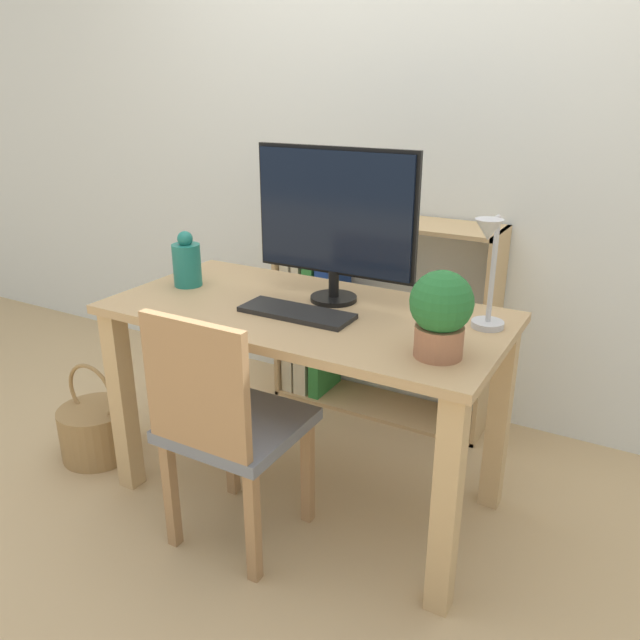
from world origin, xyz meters
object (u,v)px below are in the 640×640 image
Objects in this scene: vase at (187,263)px; basket at (96,430)px; potted_plant at (441,312)px; desk_lamp at (489,264)px; keyboard at (297,313)px; chair at (226,423)px; monitor at (335,216)px; bookshelf at (345,316)px.

basket is at bearing -150.39° from vase.
desk_lamp is at bearing 75.14° from potted_plant.
basket is at bearing -169.30° from desk_lamp.
chair is (-0.09, -0.29, -0.29)m from keyboard.
desk_lamp is at bearing 3.47° from vase.
chair is (0.43, -0.36, -0.37)m from vase.
keyboard is at bearing -100.95° from monitor.
basket is at bearing -124.72° from bookshelf.
keyboard is at bearing -73.94° from bookshelf.
potted_plant is 0.29× the size of chair.
basket is at bearing -171.31° from keyboard.
desk_lamp is 0.93m from chair.
potted_plant reaches higher than basket.
desk_lamp reaches higher than chair.
desk_lamp is at bearing -39.73° from bookshelf.
monitor is at bearing 174.74° from desk_lamp.
potted_plant is at bearing 1.98° from basket.
vase is at bearing 171.89° from keyboard.
potted_plant is 0.60× the size of basket.
vase is (-0.52, 0.07, 0.08)m from keyboard.
chair is 1.11m from bookshelf.
desk_lamp is (0.53, -0.05, -0.08)m from monitor.
bookshelf is at bearing 113.51° from monitor.
vase is at bearing 171.11° from potted_plant.
keyboard reaches higher than basket.
chair reaches higher than basket.
keyboard is 1.09m from basket.
potted_plant is at bearing 27.92° from chair.
desk_lamp is (0.57, 0.14, 0.21)m from keyboard.
monitor is 0.35m from keyboard.
vase is (-0.56, -0.12, -0.21)m from monitor.
basket is (-1.46, -0.28, -0.83)m from desk_lamp.
basket is at bearing 178.30° from chair.
bookshelf is (-0.23, 0.81, -0.32)m from keyboard.
monitor is 1.64× the size of desk_lamp.
vase is at bearing -111.26° from bookshelf.
basket is (-0.92, -0.32, -0.91)m from monitor.
keyboard is 0.45× the size of chair.
bookshelf is at bearing 68.74° from vase.
chair is 2.04× the size of basket.
monitor is 0.57m from potted_plant.
monitor is at bearing 11.74° from vase.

